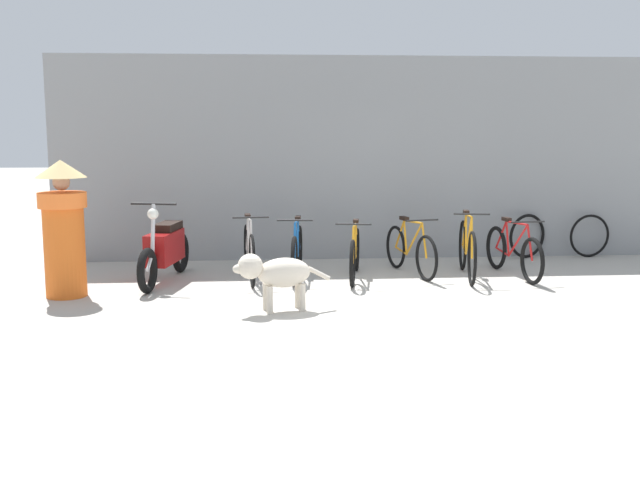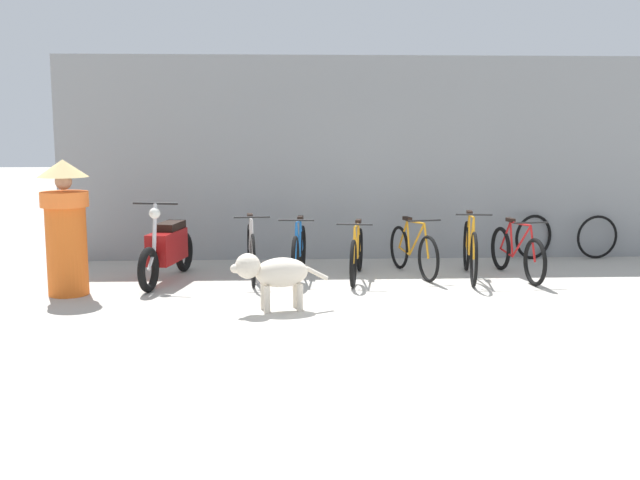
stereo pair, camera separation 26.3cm
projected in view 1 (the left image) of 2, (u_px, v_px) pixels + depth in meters
ground_plane at (414, 314)px, 8.07m from camera, size 60.00×60.00×0.00m
shop_wall_back at (368, 159)px, 11.37m from camera, size 9.46×0.20×3.05m
bicycle_0 at (249, 252)px, 9.83m from camera, size 0.46×1.63×0.88m
bicycle_1 at (297, 253)px, 9.98m from camera, size 0.46×1.65×0.83m
bicycle_2 at (355, 254)px, 9.93m from camera, size 0.47×1.67×0.79m
bicycle_3 at (410, 250)px, 10.20m from camera, size 0.52×1.55×0.80m
bicycle_4 at (467, 250)px, 10.00m from camera, size 0.46×1.77×0.91m
bicycle_5 at (513, 252)px, 10.08m from camera, size 0.46×1.69×0.80m
motorcycle at (165, 250)px, 9.68m from camera, size 0.59×1.88×1.07m
stray_dog at (276, 273)px, 8.15m from camera, size 1.09×0.47×0.65m
person_in_robes at (63, 225)px, 8.80m from camera, size 0.82×0.82×1.62m
spare_tire_left at (527, 236)px, 11.48m from camera, size 0.65×0.30×0.68m
spare_tire_right at (590, 236)px, 11.56m from camera, size 0.67×0.12×0.67m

